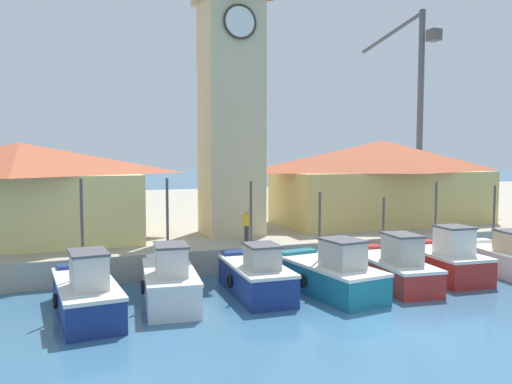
% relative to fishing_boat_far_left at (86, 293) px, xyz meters
% --- Properties ---
extents(ground_plane, '(300.00, 300.00, 0.00)m').
position_rel_fishing_boat_far_left_xyz_m(ground_plane, '(8.78, -4.78, -0.76)').
color(ground_plane, '#386689').
extents(quay_wharf, '(120.00, 40.00, 1.14)m').
position_rel_fishing_boat_far_left_xyz_m(quay_wharf, '(8.78, 23.83, -0.19)').
color(quay_wharf, '#A89E89').
rests_on(quay_wharf, ground).
extents(fishing_boat_far_left, '(2.26, 5.28, 4.52)m').
position_rel_fishing_boat_far_left_xyz_m(fishing_boat_far_left, '(0.00, 0.00, 0.00)').
color(fishing_boat_far_left, navy).
rests_on(fishing_boat_far_left, ground).
extents(fishing_boat_left_outer, '(2.26, 4.95, 4.46)m').
position_rel_fishing_boat_far_left_xyz_m(fishing_boat_left_outer, '(2.86, 0.50, 0.01)').
color(fishing_boat_left_outer, silver).
rests_on(fishing_boat_left_outer, ground).
extents(fishing_boat_left_inner, '(2.02, 4.62, 4.31)m').
position_rel_fishing_boat_far_left_xyz_m(fishing_boat_left_inner, '(6.11, 0.36, -0.03)').
color(fishing_boat_left_inner, navy).
rests_on(fishing_boat_left_inner, ground).
extents(fishing_boat_mid_left, '(2.62, 5.22, 3.86)m').
position_rel_fishing_boat_far_left_xyz_m(fishing_boat_mid_left, '(8.86, -0.42, -0.01)').
color(fishing_boat_mid_left, '#196B7F').
rests_on(fishing_boat_mid_left, ground).
extents(fishing_boat_center, '(2.33, 5.32, 3.55)m').
position_rel_fishing_boat_far_left_xyz_m(fishing_boat_center, '(11.86, -0.17, -0.03)').
color(fishing_boat_center, '#AD2823').
rests_on(fishing_boat_center, ground).
extents(fishing_boat_mid_right, '(2.37, 4.46, 4.13)m').
position_rel_fishing_boat_far_left_xyz_m(fishing_boat_mid_right, '(14.61, -0.04, 0.02)').
color(fishing_boat_mid_right, '#AD2823').
rests_on(fishing_boat_mid_right, ground).
extents(fishing_boat_right_inner, '(2.38, 4.36, 3.92)m').
position_rel_fishing_boat_far_left_xyz_m(fishing_boat_right_inner, '(17.80, -0.10, -0.07)').
color(fishing_boat_right_inner, silver).
rests_on(fishing_boat_right_inner, ground).
extents(clock_tower, '(3.39, 3.39, 16.40)m').
position_rel_fishing_boat_far_left_xyz_m(clock_tower, '(7.55, 7.96, 8.18)').
color(clock_tower, beige).
rests_on(clock_tower, quay_wharf).
extents(warehouse_left, '(11.24, 7.25, 4.77)m').
position_rel_fishing_boat_far_left_xyz_m(warehouse_left, '(-2.63, 9.24, 2.81)').
color(warehouse_left, '#E5D17A').
rests_on(warehouse_left, quay_wharf).
extents(warehouse_right, '(13.34, 6.00, 5.08)m').
position_rel_fishing_boat_far_left_xyz_m(warehouse_right, '(17.63, 8.90, 2.98)').
color(warehouse_right, tan).
rests_on(warehouse_right, quay_wharf).
extents(port_crane_near, '(2.51, 9.41, 17.27)m').
position_rel_fishing_boat_far_left_xyz_m(port_crane_near, '(29.68, 20.89, 7.16)').
color(port_crane_near, '#353539').
rests_on(port_crane_near, quay_wharf).
extents(dock_worker_near_tower, '(0.34, 0.22, 1.62)m').
position_rel_fishing_boat_far_left_xyz_m(dock_worker_near_tower, '(7.32, 4.84, 1.22)').
color(dock_worker_near_tower, '#33333D').
rests_on(dock_worker_near_tower, quay_wharf).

